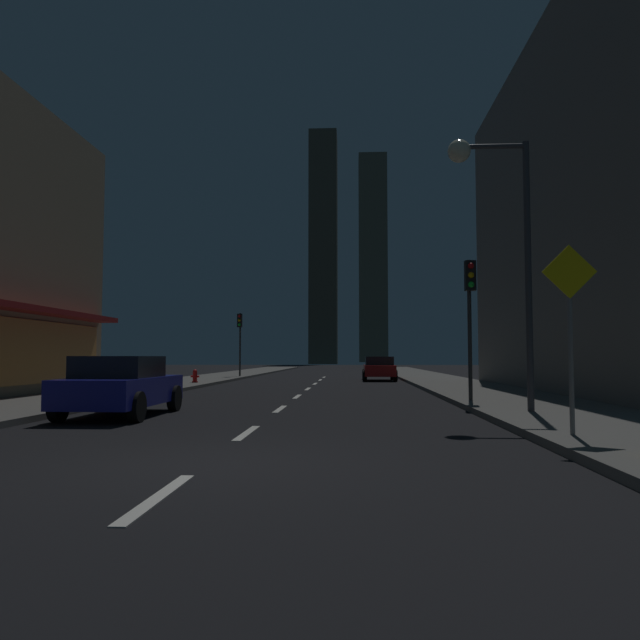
{
  "coord_description": "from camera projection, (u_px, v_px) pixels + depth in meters",
  "views": [
    {
      "loc": [
        1.98,
        -8.16,
        1.43
      ],
      "look_at": [
        0.0,
        29.01,
        3.7
      ],
      "focal_mm": 33.99,
      "sensor_mm": 36.0,
      "label": 1
    }
  ],
  "objects": [
    {
      "name": "lane_marking_center",
      "position": [
        303.0,
        392.0,
        24.3
      ],
      "size": [
        0.16,
        38.6,
        0.01
      ],
      "color": "silver",
      "rests_on": "ground"
    },
    {
      "name": "car_parked_far",
      "position": [
        379.0,
        368.0,
        36.51
      ],
      "size": [
        1.98,
        4.24,
        1.45
      ],
      "color": "#B21919",
      "rests_on": "ground"
    },
    {
      "name": "sidewalk_left",
      "position": [
        218.0,
        377.0,
        40.42
      ],
      "size": [
        4.0,
        76.0,
        0.15
      ],
      "primitive_type": "cube",
      "color": "#605E59",
      "rests_on": "ground"
    },
    {
      "name": "car_parked_near",
      "position": [
        121.0,
        386.0,
        14.6
      ],
      "size": [
        1.98,
        4.24,
        1.45
      ],
      "color": "navy",
      "rests_on": "ground"
    },
    {
      "name": "sidewalk_right",
      "position": [
        429.0,
        378.0,
        39.68
      ],
      "size": [
        4.0,
        76.0,
        0.15
      ],
      "primitive_type": "cube",
      "color": "#605E59",
      "rests_on": "ground"
    },
    {
      "name": "traffic_light_far_left",
      "position": [
        240.0,
        330.0,
        40.29
      ],
      "size": [
        0.32,
        0.48,
        4.2
      ],
      "color": "#2D2D2D",
      "rests_on": "sidewalk_left"
    },
    {
      "name": "fire_hydrant_far_left",
      "position": [
        195.0,
        376.0,
        30.3
      ],
      "size": [
        0.42,
        0.3,
        0.65
      ],
      "color": "red",
      "rests_on": "sidewalk_left"
    },
    {
      "name": "skyscraper_distant_mid",
      "position": [
        373.0,
        258.0,
        167.26
      ],
      "size": [
        7.73,
        7.88,
        57.31
      ],
      "primitive_type": "cube",
      "color": "#5B5744",
      "rests_on": "ground"
    },
    {
      "name": "skyscraper_distant_tall",
      "position": [
        323.0,
        248.0,
        123.97
      ],
      "size": [
        5.65,
        7.57,
        47.39
      ],
      "primitive_type": "cube",
      "color": "#4C4839",
      "rests_on": "ground"
    },
    {
      "name": "pedestrian_crossing_sign",
      "position": [
        570.0,
        322.0,
        10.05
      ],
      "size": [
        0.91,
        0.08,
        3.15
      ],
      "color": "slate",
      "rests_on": "sidewalk_right"
    },
    {
      "name": "ground_plane",
      "position": [
        322.0,
        379.0,
        40.05
      ],
      "size": [
        78.0,
        136.0,
        0.1
      ],
      "primitive_type": "cube",
      "color": "black"
    },
    {
      "name": "traffic_light_near_right",
      "position": [
        470.0,
        298.0,
        18.06
      ],
      "size": [
        0.32,
        0.48,
        4.2
      ],
      "color": "#2D2D2D",
      "rests_on": "sidewalk_right"
    },
    {
      "name": "street_lamp_right",
      "position": [
        492.0,
        207.0,
        14.64
      ],
      "size": [
        1.96,
        0.56,
        6.58
      ],
      "color": "#38383D",
      "rests_on": "sidewalk_right"
    }
  ]
}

